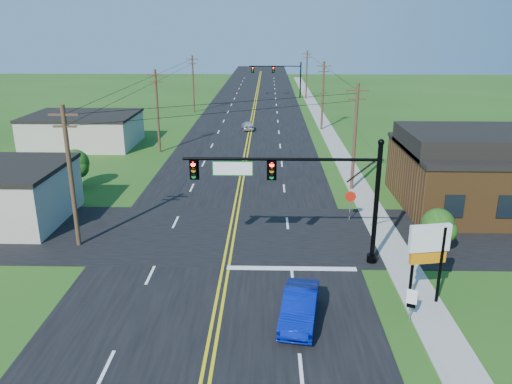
{
  "coord_description": "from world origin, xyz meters",
  "views": [
    {
      "loc": [
        2.58,
        -18.99,
        13.36
      ],
      "look_at": [
        1.87,
        10.0,
        3.69
      ],
      "focal_mm": 35.0,
      "sensor_mm": 36.0,
      "label": 1
    }
  ],
  "objects_px": {
    "signal_mast_far": "(278,74)",
    "route_sign": "(411,300)",
    "blue_car": "(300,307)",
    "signal_mast_main": "(299,186)",
    "stop_sign": "(350,200)"
  },
  "relations": [
    {
      "from": "blue_car",
      "to": "signal_mast_main",
      "type": "bearing_deg",
      "value": 97.32
    },
    {
      "from": "signal_mast_far",
      "to": "route_sign",
      "type": "relative_size",
      "value": 5.56
    },
    {
      "from": "signal_mast_main",
      "to": "stop_sign",
      "type": "height_order",
      "value": "signal_mast_main"
    },
    {
      "from": "signal_mast_far",
      "to": "blue_car",
      "type": "bearing_deg",
      "value": -90.22
    },
    {
      "from": "signal_mast_far",
      "to": "route_sign",
      "type": "height_order",
      "value": "signal_mast_far"
    },
    {
      "from": "route_sign",
      "to": "stop_sign",
      "type": "relative_size",
      "value": 0.89
    },
    {
      "from": "signal_mast_main",
      "to": "route_sign",
      "type": "distance_m",
      "value": 8.8
    },
    {
      "from": "blue_car",
      "to": "route_sign",
      "type": "height_order",
      "value": "route_sign"
    },
    {
      "from": "signal_mast_far",
      "to": "stop_sign",
      "type": "distance_m",
      "value": 65.47
    },
    {
      "from": "signal_mast_main",
      "to": "route_sign",
      "type": "bearing_deg",
      "value": -51.15
    },
    {
      "from": "route_sign",
      "to": "stop_sign",
      "type": "distance_m",
      "value": 13.01
    },
    {
      "from": "signal_mast_far",
      "to": "signal_mast_main",
      "type": "bearing_deg",
      "value": -90.08
    },
    {
      "from": "blue_car",
      "to": "route_sign",
      "type": "distance_m",
      "value": 5.26
    },
    {
      "from": "blue_car",
      "to": "stop_sign",
      "type": "xyz_separation_m",
      "value": [
        4.37,
        13.07,
        0.86
      ]
    },
    {
      "from": "signal_mast_far",
      "to": "route_sign",
      "type": "distance_m",
      "value": 78.48
    }
  ]
}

